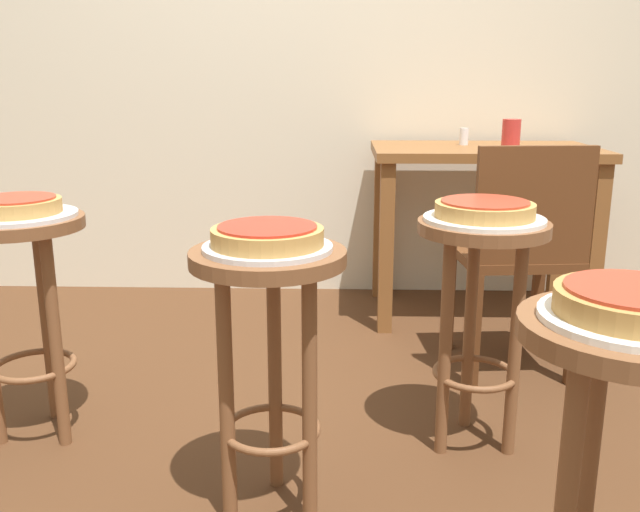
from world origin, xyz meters
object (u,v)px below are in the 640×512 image
at_px(dining_table, 482,178).
at_px(serving_plate_foreground, 633,318).
at_px(stool_foreground, 620,423).
at_px(pizza_rear, 16,205).
at_px(pizza_foreground, 635,301).
at_px(wooden_chair, 519,251).
at_px(stool_middle, 269,325).
at_px(serving_plate_leftside, 484,219).
at_px(stool_leftside, 480,284).
at_px(serving_plate_middle, 268,248).
at_px(condiment_shaker, 464,136).
at_px(cup_near_edge, 511,134).
at_px(pizza_leftside, 485,209).
at_px(pizza_middle, 267,236).
at_px(stool_rear, 24,279).
at_px(serving_plate_rear, 17,215).

bearing_deg(dining_table, serving_plate_foreground, -94.33).
height_order(stool_foreground, pizza_rear, pizza_rear).
height_order(serving_plate_foreground, pizza_foreground, pizza_foreground).
bearing_deg(serving_plate_foreground, pizza_rear, 149.46).
bearing_deg(dining_table, pizza_rear, -142.72).
relative_size(dining_table, wooden_chair, 1.15).
relative_size(stool_middle, pizza_rear, 2.76).
distance_m(serving_plate_foreground, pizza_rear, 1.62).
relative_size(serving_plate_leftside, wooden_chair, 0.39).
bearing_deg(stool_leftside, pizza_rear, 179.34).
bearing_deg(serving_plate_middle, condiment_shaker, 66.06).
bearing_deg(condiment_shaker, serving_plate_middle, -113.94).
relative_size(stool_foreground, stool_leftside, 1.00).
height_order(stool_foreground, stool_middle, same).
distance_m(pizza_foreground, cup_near_edge, 1.95).
height_order(pizza_rear, condiment_shaker, condiment_shaker).
height_order(stool_foreground, serving_plate_foreground, serving_plate_foreground).
height_order(serving_plate_foreground, dining_table, dining_table).
xyz_separation_m(pizza_rear, condiment_shaker, (1.47, 1.25, 0.09)).
xyz_separation_m(dining_table, wooden_chair, (0.01, -0.67, -0.17)).
bearing_deg(stool_leftside, pizza_leftside, -177.61).
distance_m(pizza_leftside, wooden_chair, 0.63).
xyz_separation_m(serving_plate_foreground, pizza_middle, (-0.64, 0.46, 0.03)).
xyz_separation_m(serving_plate_foreground, dining_table, (0.15, 2.00, -0.05)).
bearing_deg(stool_leftside, stool_rear, 179.34).
bearing_deg(stool_middle, wooden_chair, 47.33).
bearing_deg(pizza_middle, dining_table, 62.69).
bearing_deg(stool_middle, serving_plate_rear, 154.27).
bearing_deg(serving_plate_middle, stool_leftside, 31.63).
height_order(pizza_leftside, stool_rear, pizza_leftside).
height_order(pizza_middle, condiment_shaker, condiment_shaker).
relative_size(serving_plate_middle, wooden_chair, 0.35).
distance_m(pizza_rear, cup_near_edge, 1.98).
distance_m(serving_plate_foreground, serving_plate_leftside, 0.81).
height_order(serving_plate_foreground, wooden_chair, wooden_chair).
distance_m(pizza_middle, wooden_chair, 1.21).
relative_size(stool_leftside, serving_plate_leftside, 2.03).
bearing_deg(dining_table, serving_plate_rear, -142.72).
xyz_separation_m(serving_plate_foreground, wooden_chair, (0.16, 1.34, -0.22)).
height_order(serving_plate_rear, condiment_shaker, condiment_shaker).
bearing_deg(serving_plate_rear, wooden_chair, 18.15).
distance_m(serving_plate_leftside, serving_plate_rear, 1.32).
height_order(serving_plate_middle, pizza_rear, pizza_rear).
distance_m(serving_plate_leftside, stool_rear, 1.33).
xyz_separation_m(pizza_middle, pizza_leftside, (0.56, 0.35, 0.00)).
distance_m(stool_middle, condiment_shaker, 1.80).
height_order(condiment_shaker, wooden_chair, wooden_chair).
distance_m(pizza_leftside, cup_near_edge, 1.17).
distance_m(stool_foreground, pizza_leftside, 0.84).
relative_size(serving_plate_middle, condiment_shaker, 3.99).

